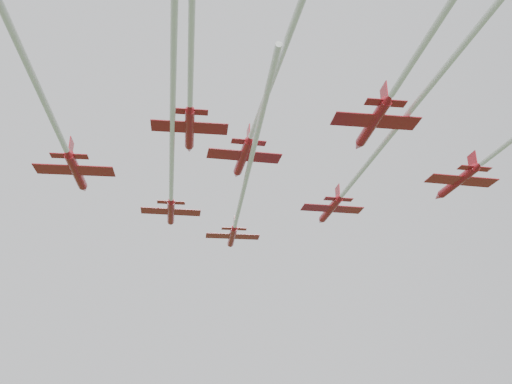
# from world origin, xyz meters

# --- Properties ---
(jet_lead) EXTENTS (16.30, 58.40, 2.74)m
(jet_lead) POSITION_xyz_m (-5.29, 7.88, 61.21)
(jet_lead) COLOR red
(jet_row2_left) EXTENTS (18.26, 60.94, 2.51)m
(jet_row2_left) POSITION_xyz_m (-10.61, -12.10, 59.15)
(jet_row2_left) COLOR red
(jet_row2_right) EXTENTS (21.34, 66.42, 2.66)m
(jet_row2_right) POSITION_xyz_m (13.02, -9.89, 60.22)
(jet_row2_right) COLOR red
(jet_row3_left) EXTENTS (14.18, 50.79, 2.85)m
(jet_row3_left) POSITION_xyz_m (-21.15, -20.03, 59.92)
(jet_row3_left) COLOR red
(jet_row3_mid) EXTENTS (21.22, 61.88, 2.71)m
(jet_row3_mid) POSITION_xyz_m (1.82, -23.34, 61.65)
(jet_row3_mid) COLOR red
(jet_row3_right) EXTENTS (16.79, 46.24, 2.74)m
(jet_row3_right) POSITION_xyz_m (27.27, -9.93, 60.27)
(jet_row3_right) COLOR red
(jet_row4_left) EXTENTS (15.99, 58.59, 2.35)m
(jet_row4_left) POSITION_xyz_m (-3.44, -35.21, 59.20)
(jet_row4_left) COLOR red
(jet_row4_right) EXTENTS (19.08, 66.76, 2.68)m
(jet_row4_right) POSITION_xyz_m (16.20, -35.64, 59.82)
(jet_row4_right) COLOR red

